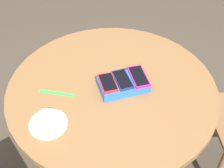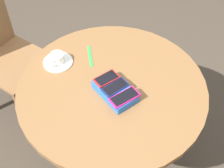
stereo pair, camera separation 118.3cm
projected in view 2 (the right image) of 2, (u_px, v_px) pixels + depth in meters
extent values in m
plane|color=#42382D|center=(112.00, 156.00, 2.13)|extent=(8.00, 8.00, 0.00)
cylinder|color=#2D2D2D|center=(112.00, 156.00, 2.12)|extent=(0.40, 0.40, 0.02)
cylinder|color=#2D2D2D|center=(112.00, 127.00, 1.85)|extent=(0.07, 0.07, 0.69)
cylinder|color=brown|center=(112.00, 89.00, 1.58)|extent=(0.96, 0.96, 0.03)
cube|color=blue|center=(115.00, 91.00, 1.52)|extent=(0.24, 0.17, 0.04)
cube|color=white|center=(125.00, 86.00, 1.55)|extent=(0.12, 0.03, 0.02)
cube|color=#D11975|center=(124.00, 97.00, 1.46)|extent=(0.10, 0.15, 0.01)
cube|color=black|center=(125.00, 96.00, 1.46)|extent=(0.09, 0.14, 0.00)
cube|color=navy|center=(115.00, 87.00, 1.50)|extent=(0.09, 0.14, 0.01)
cube|color=black|center=(115.00, 87.00, 1.50)|extent=(0.08, 0.13, 0.00)
cube|color=red|center=(106.00, 79.00, 1.54)|extent=(0.09, 0.13, 0.01)
cube|color=black|center=(106.00, 78.00, 1.53)|extent=(0.08, 0.12, 0.00)
cylinder|color=white|center=(58.00, 62.00, 1.68)|extent=(0.16, 0.16, 0.01)
cylinder|color=white|center=(57.00, 58.00, 1.65)|extent=(0.07, 0.07, 0.05)
cylinder|color=olive|center=(57.00, 55.00, 1.64)|extent=(0.06, 0.06, 0.00)
torus|color=white|center=(53.00, 63.00, 1.63)|extent=(0.02, 0.05, 0.05)
cube|color=green|center=(90.00, 56.00, 1.71)|extent=(0.13, 0.12, 0.00)
cube|color=brown|center=(14.00, 63.00, 2.06)|extent=(0.44, 0.44, 0.02)
cylinder|color=brown|center=(22.00, 115.00, 2.08)|extent=(0.04, 0.04, 0.45)
cylinder|color=brown|center=(57.00, 81.00, 2.27)|extent=(0.04, 0.04, 0.45)
cylinder|color=brown|center=(22.00, 62.00, 2.40)|extent=(0.04, 0.04, 0.45)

